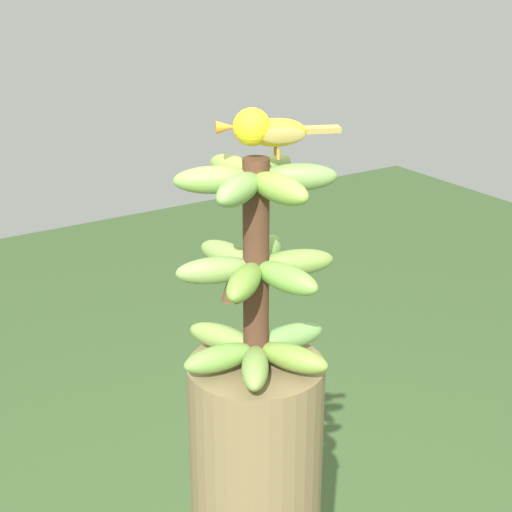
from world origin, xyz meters
name	(u,v)px	position (x,y,z in m)	size (l,w,h in m)	color
banana_bunch	(256,267)	(0.00, 0.00, 1.31)	(0.26, 0.26, 0.35)	#4C2D1E
perched_bird	(265,130)	(0.00, -0.01, 1.52)	(0.09, 0.18, 0.08)	#C68933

